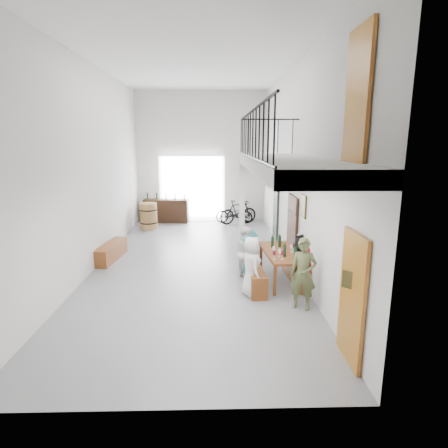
{
  "coord_description": "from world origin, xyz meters",
  "views": [
    {
      "loc": [
        0.57,
        -10.27,
        3.45
      ],
      "look_at": [
        0.82,
        -0.5,
        1.27
      ],
      "focal_mm": 30.0,
      "sensor_mm": 36.0,
      "label": 1
    }
  ],
  "objects_px": {
    "side_bench": "(111,251)",
    "serving_counter": "(166,211)",
    "tasting_table": "(281,254)",
    "oak_barrel": "(149,216)",
    "bench_inner": "(252,273)",
    "host_standing": "(303,274)",
    "bicycle_near": "(234,214)"
  },
  "relations": [
    {
      "from": "tasting_table",
      "to": "bench_inner",
      "type": "height_order",
      "value": "tasting_table"
    },
    {
      "from": "bench_inner",
      "to": "oak_barrel",
      "type": "distance_m",
      "value": 6.93
    },
    {
      "from": "host_standing",
      "to": "bicycle_near",
      "type": "bearing_deg",
      "value": 118.31
    },
    {
      "from": "bench_inner",
      "to": "serving_counter",
      "type": "bearing_deg",
      "value": 109.23
    },
    {
      "from": "oak_barrel",
      "to": "bicycle_near",
      "type": "xyz_separation_m",
      "value": [
        3.47,
        0.94,
        -0.1
      ]
    },
    {
      "from": "tasting_table",
      "to": "host_standing",
      "type": "height_order",
      "value": "host_standing"
    },
    {
      "from": "bench_inner",
      "to": "oak_barrel",
      "type": "height_order",
      "value": "oak_barrel"
    },
    {
      "from": "bench_inner",
      "to": "serving_counter",
      "type": "distance_m",
      "value": 7.77
    },
    {
      "from": "bench_inner",
      "to": "side_bench",
      "type": "bearing_deg",
      "value": 150.39
    },
    {
      "from": "side_bench",
      "to": "serving_counter",
      "type": "relative_size",
      "value": 0.92
    },
    {
      "from": "tasting_table",
      "to": "serving_counter",
      "type": "height_order",
      "value": "serving_counter"
    },
    {
      "from": "side_bench",
      "to": "bicycle_near",
      "type": "distance_m",
      "value": 6.28
    },
    {
      "from": "tasting_table",
      "to": "host_standing",
      "type": "bearing_deg",
      "value": -86.85
    },
    {
      "from": "tasting_table",
      "to": "bench_inner",
      "type": "bearing_deg",
      "value": 179.65
    },
    {
      "from": "bench_inner",
      "to": "bicycle_near",
      "type": "bearing_deg",
      "value": 87.19
    },
    {
      "from": "bicycle_near",
      "to": "serving_counter",
      "type": "bearing_deg",
      "value": 92.13
    },
    {
      "from": "serving_counter",
      "to": "host_standing",
      "type": "distance_m",
      "value": 9.5
    },
    {
      "from": "serving_counter",
      "to": "tasting_table",
      "type": "bearing_deg",
      "value": -58.16
    },
    {
      "from": "tasting_table",
      "to": "oak_barrel",
      "type": "bearing_deg",
      "value": 121.95
    },
    {
      "from": "tasting_table",
      "to": "side_bench",
      "type": "distance_m",
      "value": 5.09
    },
    {
      "from": "host_standing",
      "to": "oak_barrel",
      "type": "bearing_deg",
      "value": 142.55
    },
    {
      "from": "oak_barrel",
      "to": "serving_counter",
      "type": "height_order",
      "value": "oak_barrel"
    },
    {
      "from": "tasting_table",
      "to": "bicycle_near",
      "type": "bearing_deg",
      "value": 92.69
    },
    {
      "from": "side_bench",
      "to": "serving_counter",
      "type": "bearing_deg",
      "value": 79.29
    },
    {
      "from": "side_bench",
      "to": "serving_counter",
      "type": "distance_m",
      "value": 5.31
    },
    {
      "from": "oak_barrel",
      "to": "tasting_table",
      "type": "bearing_deg",
      "value": -54.09
    },
    {
      "from": "tasting_table",
      "to": "bench_inner",
      "type": "relative_size",
      "value": 0.89
    },
    {
      "from": "bench_inner",
      "to": "bicycle_near",
      "type": "relative_size",
      "value": 1.43
    },
    {
      "from": "side_bench",
      "to": "host_standing",
      "type": "height_order",
      "value": "host_standing"
    },
    {
      "from": "serving_counter",
      "to": "bicycle_near",
      "type": "distance_m",
      "value": 2.93
    },
    {
      "from": "tasting_table",
      "to": "serving_counter",
      "type": "relative_size",
      "value": 1.06
    },
    {
      "from": "tasting_table",
      "to": "side_bench",
      "type": "xyz_separation_m",
      "value": [
        -4.7,
        1.91,
        -0.46
      ]
    }
  ]
}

